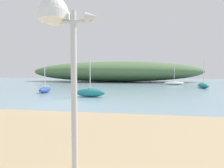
{
  "coord_description": "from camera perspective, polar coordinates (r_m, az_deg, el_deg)",
  "views": [
    {
      "loc": [
        5.08,
        -12.28,
        2.16
      ],
      "look_at": [
        2.05,
        5.54,
        1.07
      ],
      "focal_mm": 29.69,
      "sensor_mm": 36.0,
      "label": 1
    }
  ],
  "objects": [
    {
      "name": "sailboat_west_reach",
      "position": [
        16.77,
        -6.72,
        -2.62
      ],
      "size": [
        2.76,
        0.97,
        3.53
      ],
      "color": "teal",
      "rests_on": "ground"
    },
    {
      "name": "mast_structure",
      "position": [
        3.89,
        -16.01,
        16.79
      ],
      "size": [
        1.21,
        0.59,
        3.42
      ],
      "color": "silver",
      "rests_on": "beach_sand"
    },
    {
      "name": "distant_hill",
      "position": [
        45.6,
        0.61,
        3.82
      ],
      "size": [
        41.88,
        13.28,
        4.9
      ],
      "primitive_type": "ellipsoid",
      "color": "#517547",
      "rests_on": "ground"
    },
    {
      "name": "sailboat_inner_mooring",
      "position": [
        21.39,
        -19.91,
        -1.63
      ],
      "size": [
        0.91,
        2.5,
        3.19
      ],
      "color": "#2D4C9E",
      "rests_on": "ground"
    },
    {
      "name": "sailboat_outer_mooring",
      "position": [
        29.07,
        26.24,
        -0.41
      ],
      "size": [
        1.29,
        3.11,
        3.99
      ],
      "color": "teal",
      "rests_on": "ground"
    },
    {
      "name": "ground_plane",
      "position": [
        13.47,
        -12.72,
        -5.86
      ],
      "size": [
        120.0,
        120.0,
        0.0
      ],
      "primitive_type": "plane",
      "color": "#7A99A8"
    },
    {
      "name": "sailboat_by_sandbar",
      "position": [
        34.68,
        18.58,
        0.25
      ],
      "size": [
        3.71,
        1.5,
        3.98
      ],
      "color": "white",
      "rests_on": "ground"
    }
  ]
}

